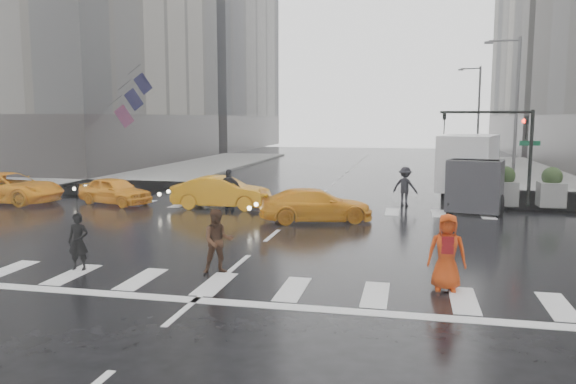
% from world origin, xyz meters
% --- Properties ---
extents(ground, '(120.00, 120.00, 0.00)m').
position_xyz_m(ground, '(0.00, 0.00, 0.00)').
color(ground, black).
rests_on(ground, ground).
extents(sidewalk_nw, '(35.00, 35.00, 0.15)m').
position_xyz_m(sidewalk_nw, '(-19.50, 17.50, 0.07)').
color(sidewalk_nw, gray).
rests_on(sidewalk_nw, ground).
extents(building_nw_far, '(26.05, 26.05, 44.00)m').
position_xyz_m(building_nw_far, '(-29.00, 56.00, 20.19)').
color(building_nw_far, '#65635D').
rests_on(building_nw_far, ground).
extents(road_markings, '(18.00, 48.00, 0.01)m').
position_xyz_m(road_markings, '(0.00, 0.00, 0.01)').
color(road_markings, silver).
rests_on(road_markings, ground).
extents(traffic_signal_pole, '(4.45, 0.42, 4.50)m').
position_xyz_m(traffic_signal_pole, '(9.01, 8.01, 3.22)').
color(traffic_signal_pole, black).
rests_on(traffic_signal_pole, ground).
extents(street_lamp_near, '(2.15, 0.22, 9.00)m').
position_xyz_m(street_lamp_near, '(10.87, 18.00, 4.95)').
color(street_lamp_near, '#59595B').
rests_on(street_lamp_near, ground).
extents(street_lamp_far, '(2.15, 0.22, 9.00)m').
position_xyz_m(street_lamp_far, '(10.87, 38.00, 4.95)').
color(street_lamp_far, '#59595B').
rests_on(street_lamp_far, ground).
extents(planter_west, '(1.10, 1.10, 1.80)m').
position_xyz_m(planter_west, '(7.00, 8.20, 0.98)').
color(planter_west, gray).
rests_on(planter_west, ground).
extents(planter_mid, '(1.10, 1.10, 1.80)m').
position_xyz_m(planter_mid, '(9.00, 8.20, 0.98)').
color(planter_mid, gray).
rests_on(planter_mid, ground).
extents(planter_east, '(1.10, 1.10, 1.80)m').
position_xyz_m(planter_east, '(11.00, 8.20, 0.98)').
color(planter_east, gray).
rests_on(planter_east, ground).
extents(flag_cluster, '(2.87, 3.06, 4.69)m').
position_xyz_m(flag_cluster, '(-15.08, 18.50, 5.64)').
color(flag_cluster, '#59595B').
rests_on(flag_cluster, ground).
extents(pedestrian_black, '(1.05, 1.07, 2.43)m').
position_xyz_m(pedestrian_black, '(-4.08, -5.54, 1.64)').
color(pedestrian_black, black).
rests_on(pedestrian_black, ground).
extents(pedestrian_brown, '(1.04, 0.95, 1.73)m').
position_xyz_m(pedestrian_brown, '(-0.25, -5.00, 0.87)').
color(pedestrian_brown, '#452918').
rests_on(pedestrian_brown, ground).
extents(pedestrian_orange, '(0.92, 0.61, 1.87)m').
position_xyz_m(pedestrian_orange, '(5.64, -5.27, 0.94)').
color(pedestrian_orange, '#C73D0E').
rests_on(pedestrian_orange, ground).
extents(pedestrian_far_a, '(1.16, 0.79, 1.86)m').
position_xyz_m(pedestrian_far_a, '(-3.23, 5.00, 0.93)').
color(pedestrian_far_a, black).
rests_on(pedestrian_far_a, ground).
extents(pedestrian_far_b, '(1.35, 1.02, 1.85)m').
position_xyz_m(pedestrian_far_b, '(4.51, 7.94, 0.93)').
color(pedestrian_far_b, black).
rests_on(pedestrian_far_b, ground).
extents(taxi_front, '(4.16, 2.71, 1.32)m').
position_xyz_m(taxi_front, '(-9.14, 5.41, 0.66)').
color(taxi_front, '#FF9E0D').
rests_on(taxi_front, ground).
extents(taxi_mid, '(4.52, 1.72, 1.47)m').
position_xyz_m(taxi_mid, '(-3.73, 5.38, 0.74)').
color(taxi_mid, '#FF9E0D').
rests_on(taxi_mid, ground).
extents(taxi_rear, '(4.40, 3.01, 1.32)m').
position_xyz_m(taxi_rear, '(1.05, 3.07, 0.66)').
color(taxi_rear, '#FF9E0D').
rests_on(taxi_rear, ground).
extents(taxi_far, '(4.83, 2.64, 1.49)m').
position_xyz_m(taxi_far, '(-14.45, 4.70, 0.74)').
color(taxi_far, '#FF9E0D').
rests_on(taxi_far, ground).
extents(box_truck, '(2.33, 6.23, 3.31)m').
position_xyz_m(box_truck, '(7.50, 8.75, 1.77)').
color(box_truck, white).
rests_on(box_truck, ground).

